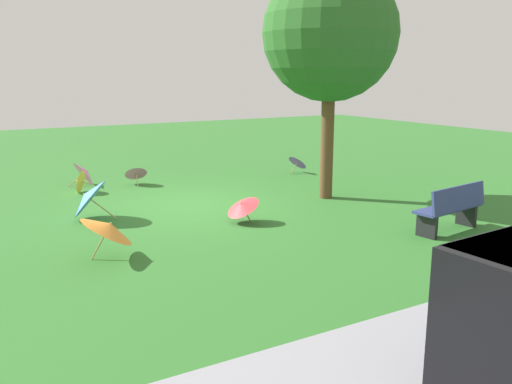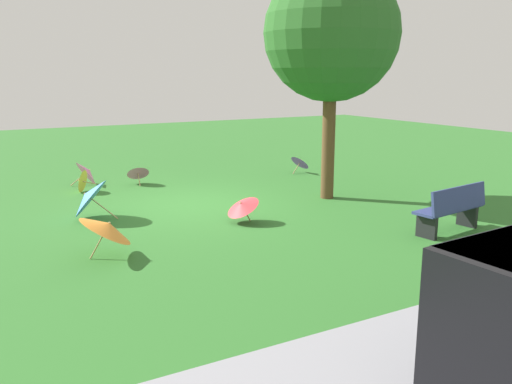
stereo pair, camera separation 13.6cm
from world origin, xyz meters
TOP-DOWN VIEW (x-y plane):
  - ground at (0.00, 0.00)m, footprint 40.00×40.00m
  - park_bench at (-3.32, 4.29)m, footprint 1.65×0.70m
  - shade_tree at (-3.04, 0.83)m, footprint 3.05×3.05m
  - parasol_purple_0 at (-4.32, -2.22)m, footprint 0.61×0.66m
  - parasol_pink_0 at (0.40, -2.93)m, footprint 0.65×0.58m
  - parasol_pink_1 at (1.57, -3.56)m, footprint 0.78×0.78m
  - parasol_yellow_0 at (1.94, -2.65)m, footprint 0.57×0.59m
  - parasol_red_2 at (-0.26, 1.78)m, footprint 0.71×0.73m
  - parasol_orange_0 at (2.57, 2.55)m, footprint 0.97×1.01m
  - parasol_blue_1 at (2.34, 0.06)m, footprint 1.09×1.19m

SIDE VIEW (x-z plane):
  - ground at x=0.00m, z-range 0.00..0.00m
  - parasol_yellow_0 at x=1.94m, z-range 0.00..0.58m
  - parasol_pink_0 at x=0.40m, z-range 0.05..0.61m
  - parasol_purple_0 at x=-4.32m, z-range 0.05..0.63m
  - parasol_pink_1 at x=1.57m, z-range 0.00..0.69m
  - parasol_red_2 at x=-0.26m, z-range 0.07..0.64m
  - park_bench at x=-3.32m, z-range 0.01..0.92m
  - parasol_blue_1 at x=2.34m, z-range 0.03..0.94m
  - parasol_orange_0 at x=2.57m, z-range 0.10..0.90m
  - shade_tree at x=-3.04m, z-range 1.11..6.41m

